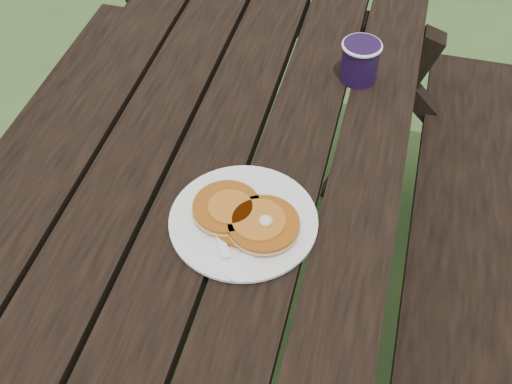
% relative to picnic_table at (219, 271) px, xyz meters
% --- Properties ---
extents(ground, '(60.00, 60.00, 0.00)m').
position_rel_picnic_table_xyz_m(ground, '(0.00, 0.00, -0.37)').
color(ground, '#2D4C20').
rests_on(ground, ground).
extents(picnic_table, '(1.36, 1.80, 0.75)m').
position_rel_picnic_table_xyz_m(picnic_table, '(0.00, 0.00, 0.00)').
color(picnic_table, black).
rests_on(picnic_table, ground).
extents(plate, '(0.29, 0.29, 0.01)m').
position_rel_picnic_table_xyz_m(plate, '(0.10, -0.14, 0.39)').
color(plate, white).
rests_on(plate, picnic_table).
extents(pancake_stack, '(0.20, 0.15, 0.04)m').
position_rel_picnic_table_xyz_m(pancake_stack, '(0.11, -0.14, 0.41)').
color(pancake_stack, '#A75612').
rests_on(pancake_stack, plate).
extents(knife, '(0.07, 0.18, 0.00)m').
position_rel_picnic_table_xyz_m(knife, '(0.14, -0.18, 0.39)').
color(knife, white).
rests_on(knife, plate).
extents(fork, '(0.11, 0.15, 0.01)m').
position_rel_picnic_table_xyz_m(fork, '(0.07, -0.18, 0.40)').
color(fork, white).
rests_on(fork, plate).
extents(coffee_cup, '(0.09, 0.09, 0.09)m').
position_rel_picnic_table_xyz_m(coffee_cup, '(0.24, 0.33, 0.44)').
color(coffee_cup, black).
rests_on(coffee_cup, picnic_table).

